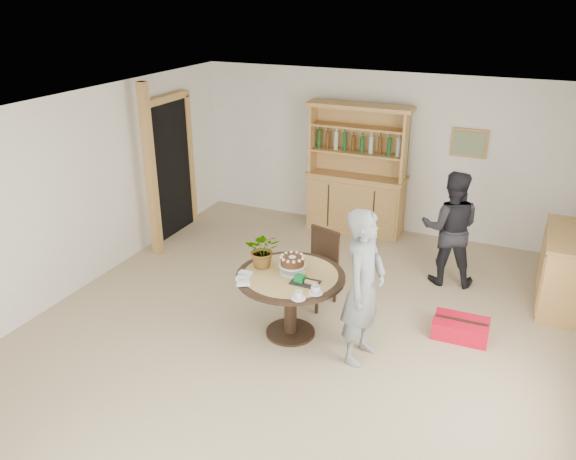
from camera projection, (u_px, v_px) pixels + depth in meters
The scene contains 17 objects.
ground at pixel (293, 336), 6.35m from camera, with size 7.00×7.00×0.00m, color tan.
room_shell at pixel (294, 191), 5.67m from camera, with size 6.04×7.04×2.52m.
doorway at pixel (170, 165), 8.68m from camera, with size 0.13×1.10×2.18m.
pine_post at pixel (150, 173), 7.86m from camera, with size 0.12×0.12×2.50m, color tan.
hutch at pixel (356, 189), 8.91m from camera, with size 1.62×0.54×2.04m.
sideboard at pixel (564, 269), 6.83m from camera, with size 0.54×1.26×0.94m.
dining_table at pixel (291, 287), 6.17m from camera, with size 1.20×1.20×0.76m.
dining_chair at pixel (319, 262), 6.88m from camera, with size 0.53×0.53×0.95m.
birthday_cake at pixel (292, 262), 6.10m from camera, with size 0.30×0.30×0.20m.
flower_vase at pixel (263, 249), 6.19m from camera, with size 0.38×0.33×0.42m, color #3F7233.
gift_tray at pixel (305, 281), 5.91m from camera, with size 0.30×0.20×0.08m.
coffee_cup_a at pixel (316, 290), 5.71m from camera, with size 0.15×0.15×0.09m.
coffee_cup_b at pixel (298, 296), 5.61m from camera, with size 0.15×0.15×0.08m.
napkins at pixel (244, 278), 5.99m from camera, with size 0.24×0.33×0.03m.
teen_boy at pixel (364, 287), 5.68m from camera, with size 0.61×0.40×1.68m, color slate.
adult_person at pixel (450, 228), 7.25m from camera, with size 0.75×0.58×1.54m, color black.
red_suitcase at pixel (461, 328), 6.32m from camera, with size 0.61×0.41×0.21m.
Camera 1 is at (2.10, -4.93, 3.61)m, focal length 35.00 mm.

